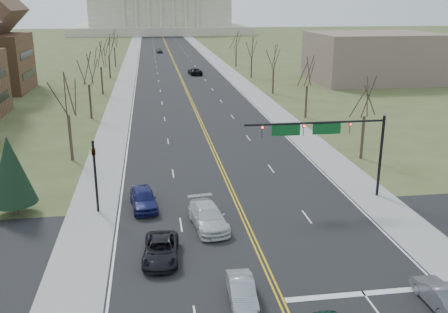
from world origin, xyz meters
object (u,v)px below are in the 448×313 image
object	(u,v)px
signal_mast	(326,134)
car_nb_outer_lead	(440,295)
car_sb_outer_second	(143,199)
signal_left	(95,168)
car_sb_inner_lead	(242,291)
car_sb_outer_lead	(161,250)
car_far_nb	(195,71)
car_sb_inner_second	(208,217)
car_far_sb	(159,50)

from	to	relation	value
signal_mast	car_nb_outer_lead	distance (m)	17.09
car_nb_outer_lead	car_sb_outer_second	size ratio (longest dim) A/B	0.85
signal_left	car_sb_outer_second	xyz separation A→B (m)	(3.67, 0.20, -2.87)
car_sb_inner_lead	car_sb_outer_lead	bearing A→B (deg)	130.40
signal_left	car_nb_outer_lead	bearing A→B (deg)	-38.94
car_sb_outer_lead	car_far_nb	world-z (taller)	car_far_nb
car_nb_outer_lead	car_sb_inner_lead	bearing A→B (deg)	-10.31
car_nb_outer_lead	car_sb_inner_second	distance (m)	16.80
car_far_nb	car_far_sb	bearing A→B (deg)	-88.70
signal_left	car_sb_inner_lead	size ratio (longest dim) A/B	1.48
signal_mast	car_sb_inner_lead	world-z (taller)	signal_mast
car_sb_inner_second	car_nb_outer_lead	bearing A→B (deg)	-53.55
car_sb_outer_second	car_far_sb	xyz separation A→B (m)	(4.50, 128.75, -0.08)
car_nb_outer_lead	car_sb_outer_second	world-z (taller)	car_sb_outer_second
car_sb_outer_lead	signal_left	bearing A→B (deg)	123.42
car_sb_inner_lead	car_sb_outer_second	world-z (taller)	car_sb_outer_second
car_sb_outer_second	car_far_sb	size ratio (longest dim) A/B	1.11
car_sb_inner_lead	car_far_nb	xyz separation A→B (m)	(5.81, 91.44, 0.12)
signal_left	car_far_sb	distance (m)	129.24
signal_mast	car_far_nb	distance (m)	77.45
car_sb_inner_second	car_far_nb	distance (m)	81.61
car_sb_outer_second	car_sb_outer_lead	bearing A→B (deg)	-89.32
car_sb_inner_lead	car_sb_inner_second	bearing A→B (deg)	96.45
car_sb_inner_lead	car_sb_outer_lead	distance (m)	7.14
signal_left	car_nb_outer_lead	xyz separation A→B (m)	(20.15, -16.28, -3.01)
car_sb_outer_lead	car_sb_outer_second	xyz separation A→B (m)	(-1.18, 8.83, 0.15)
car_sb_inner_second	car_sb_outer_second	size ratio (longest dim) A/B	1.16
car_sb_inner_lead	car_far_sb	xyz separation A→B (m)	(-1.09, 143.19, 0.09)
car_sb_outer_lead	signal_mast	bearing A→B (deg)	35.58
car_sb_outer_second	car_far_sb	distance (m)	128.83
signal_left	car_sb_inner_lead	bearing A→B (deg)	-56.97
car_far_nb	car_far_sb	world-z (taller)	car_far_nb
car_sb_inner_second	car_far_nb	bearing A→B (deg)	78.05
car_far_nb	car_sb_outer_second	bearing A→B (deg)	75.29
signal_mast	car_sb_outer_lead	size ratio (longest dim) A/B	2.45
signal_mast	car_far_sb	size ratio (longest dim) A/B	2.73
signal_left	car_far_nb	bearing A→B (deg)	78.95
signal_left	car_far_sb	xyz separation A→B (m)	(8.17, 128.95, -2.95)
car_sb_outer_second	car_sb_inner_second	bearing A→B (deg)	-48.82
signal_left	car_sb_inner_second	bearing A→B (deg)	-25.99
signal_mast	car_sb_inner_second	bearing A→B (deg)	-158.29
car_sb_outer_second	signal_left	bearing A→B (deg)	176.14
car_far_nb	car_sb_outer_lead	bearing A→B (deg)	76.92
signal_mast	car_nb_outer_lead	size ratio (longest dim) A/B	2.90
signal_mast	car_sb_outer_second	bearing A→B (deg)	179.26
signal_left	car_sb_outer_second	distance (m)	4.66
car_nb_outer_lead	car_sb_inner_lead	size ratio (longest dim) A/B	1.03
car_nb_outer_lead	car_far_sb	bearing A→B (deg)	-85.02
signal_left	car_far_nb	distance (m)	78.70
signal_left	car_nb_outer_lead	size ratio (longest dim) A/B	1.43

